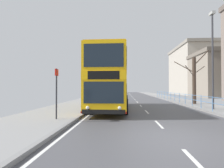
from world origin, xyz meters
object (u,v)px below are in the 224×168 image
Objects in this scene: bare_tree_far_01 at (194,79)px; bus_stop_sign_near at (56,88)px; street_lamp_far_side at (213,52)px; background_building_02 at (199,70)px; background_building_00 at (223,74)px; double_decker_bus_main at (111,81)px.

bus_stop_sign_near is at bearing -136.83° from bare_tree_far_01.
bus_stop_sign_near is 0.35× the size of street_lamp_far_side.
background_building_02 is (12.52, 31.27, 3.67)m from bare_tree_far_01.
background_building_00 is at bearing 61.77° from street_lamp_far_side.
background_building_02 is at bearing 68.18° from bare_tree_far_01.
background_building_00 reaches higher than bus_stop_sign_near.
background_building_00 is at bearing 56.37° from bare_tree_far_01.
street_lamp_far_side is 25.26m from background_building_00.
bus_stop_sign_near is at bearing -112.97° from double_decker_bus_main.
double_decker_bus_main is at bearing 175.47° from street_lamp_far_side.
bare_tree_far_01 is 0.29× the size of background_building_02.
double_decker_bus_main is 8.20m from street_lamp_far_side.
bare_tree_far_01 is at bearing 86.47° from street_lamp_far_side.
bus_stop_sign_near is at bearing -129.04° from background_building_00.
background_building_00 is (22.35, 27.56, 2.55)m from bus_stop_sign_near.
background_building_00 is (19.84, 21.63, 1.96)m from double_decker_bus_main.
bare_tree_far_01 is at bearing 43.17° from bus_stop_sign_near.
double_decker_bus_main is at bearing -153.37° from bare_tree_far_01.
bus_stop_sign_near is 47.60m from background_building_02.
background_building_00 reaches higher than bare_tree_far_01.
background_building_02 reaches higher than background_building_00.
bus_stop_sign_near is 12.00m from street_lamp_far_side.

